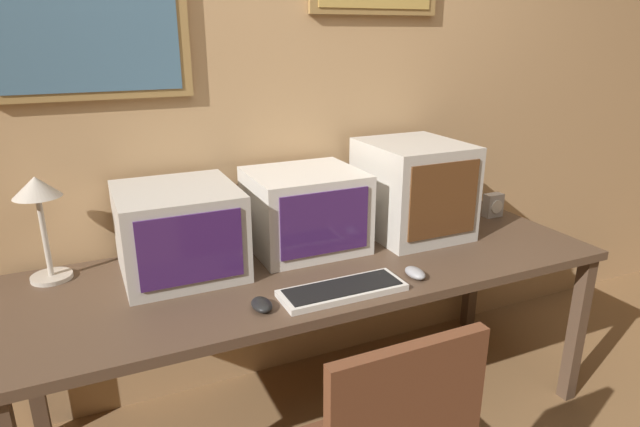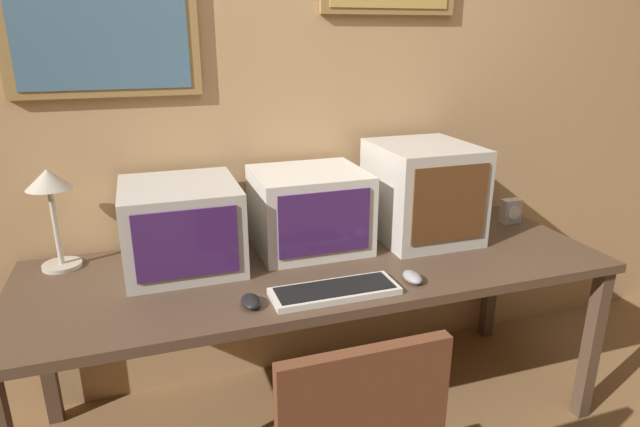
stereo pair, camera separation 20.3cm
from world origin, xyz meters
name	(u,v)px [view 1 (the left image)]	position (x,y,z in m)	size (l,w,h in m)	color
wall_back	(276,102)	(0.00, 1.14, 1.31)	(8.00, 0.08, 2.60)	tan
desk	(320,277)	(0.00, 0.69, 0.67)	(2.27, 0.79, 0.73)	#4C3828
monitor_left	(179,230)	(-0.50, 0.84, 0.89)	(0.43, 0.45, 0.32)	#B7B2A8
monitor_center	(305,210)	(0.01, 0.86, 0.89)	(0.45, 0.40, 0.33)	beige
monitor_right	(413,188)	(0.52, 0.83, 0.94)	(0.40, 0.45, 0.41)	#B7B2A8
keyboard_main	(343,290)	(-0.04, 0.42, 0.74)	(0.44, 0.16, 0.03)	beige
mouse_near_keyboard	(415,273)	(0.26, 0.42, 0.75)	(0.06, 0.10, 0.04)	gray
mouse_far_corner	(262,305)	(-0.33, 0.43, 0.75)	(0.07, 0.10, 0.03)	black
desk_clock	(493,205)	(1.01, 0.84, 0.79)	(0.09, 0.06, 0.11)	#B7B2AD
desk_lamp	(39,203)	(-0.96, 0.97, 1.02)	(0.16, 0.16, 0.39)	#B2A899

